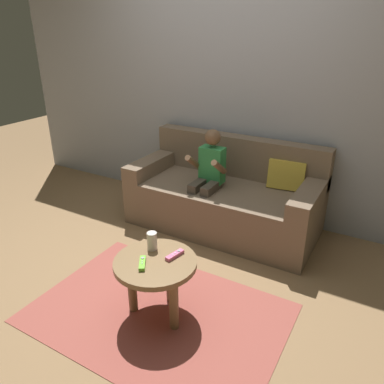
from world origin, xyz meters
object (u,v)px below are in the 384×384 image
Objects in this scene: couch at (226,197)px; game_remote_pink_near_edge at (175,255)px; game_remote_lime_center at (142,263)px; person_seated_on_couch at (208,176)px; soda_can at (152,241)px; coffee_table at (156,271)px.

couch is 1.27m from game_remote_pink_near_edge.
game_remote_pink_near_edge is 0.22m from game_remote_lime_center.
couch is at bearing 93.78° from game_remote_lime_center.
soda_can is at bearing -81.96° from person_seated_on_couch.
person_seated_on_couch is 1.08m from soda_can.
couch is at bearing 95.75° from coffee_table.
coffee_table is 0.19m from soda_can.
couch is 14.19× the size of soda_can.
game_remote_pink_near_edge is at bearing -80.04° from couch.
coffee_table is at bearing -132.53° from game_remote_pink_near_edge.
couch is 1.82× the size of person_seated_on_couch.
game_remote_pink_near_edge is 0.18m from soda_can.
soda_can is at bearing 106.10° from game_remote_lime_center.
soda_can reaches higher than coffee_table.
game_remote_pink_near_edge is at bearing -73.00° from person_seated_on_couch.
person_seated_on_couch is at bearing -121.72° from couch.
couch reaches higher than game_remote_lime_center.
soda_can is at bearing -88.05° from couch.
couch reaches higher than coffee_table.
couch is 3.27× the size of coffee_table.
game_remote_pink_near_edge is (0.08, 0.09, 0.09)m from coffee_table.
person_seated_on_couch is at bearing 107.00° from game_remote_pink_near_edge.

